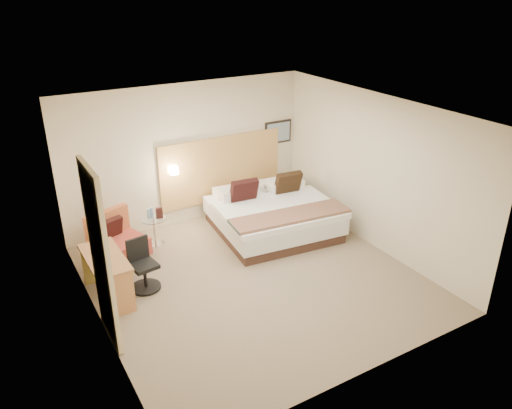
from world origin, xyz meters
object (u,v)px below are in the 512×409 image
bed (272,215)px  desk (107,265)px  lounge_chair (117,242)px  side_table (155,230)px  desk_chair (143,269)px

bed → desk: size_ratio=2.02×
lounge_chair → side_table: (0.73, 0.21, -0.05)m
bed → side_table: 2.19m
bed → lounge_chair: 2.86m
bed → lounge_chair: bearing=171.8°
desk → desk_chair: desk_chair is taller
bed → desk: bearing=-169.4°
lounge_chair → desk_chair: 1.04m
bed → side_table: bed is taller
desk_chair → side_table: bearing=63.1°
desk → bed: bearing=10.6°
lounge_chair → side_table: bearing=15.8°
side_table → desk_chair: desk_chair is taller
lounge_chair → desk: 1.12m
side_table → desk_chair: size_ratio=0.70×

